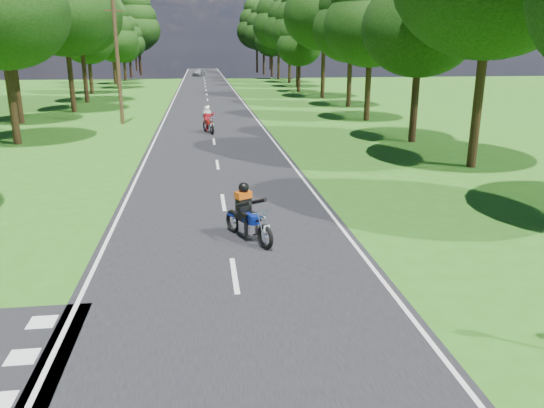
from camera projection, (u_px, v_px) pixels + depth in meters
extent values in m
plane|color=#306116|center=(241.00, 318.00, 10.35)|extent=(160.00, 160.00, 0.00)
cube|color=black|center=(207.00, 95.00, 57.85)|extent=(7.00, 140.00, 0.02)
cube|color=silver|center=(234.00, 275.00, 12.25)|extent=(0.12, 2.00, 0.01)
cube|color=silver|center=(223.00, 202.00, 17.95)|extent=(0.12, 2.00, 0.01)
cube|color=silver|center=(217.00, 165.00, 23.65)|extent=(0.12, 2.00, 0.01)
cube|color=silver|center=(214.00, 141.00, 29.35)|extent=(0.12, 2.00, 0.01)
cube|color=silver|center=(212.00, 126.00, 35.05)|extent=(0.12, 2.00, 0.01)
cube|color=silver|center=(210.00, 115.00, 40.74)|extent=(0.12, 2.00, 0.01)
cube|color=silver|center=(209.00, 106.00, 46.44)|extent=(0.12, 2.00, 0.01)
cube|color=silver|center=(207.00, 100.00, 52.14)|extent=(0.12, 2.00, 0.01)
cube|color=silver|center=(207.00, 94.00, 57.84)|extent=(0.12, 2.00, 0.01)
cube|color=silver|center=(206.00, 90.00, 63.54)|extent=(0.12, 2.00, 0.01)
cube|color=silver|center=(205.00, 86.00, 69.24)|extent=(0.12, 2.00, 0.01)
cube|color=silver|center=(205.00, 83.00, 74.94)|extent=(0.12, 2.00, 0.01)
cube|color=silver|center=(205.00, 81.00, 80.64)|extent=(0.12, 2.00, 0.01)
cube|color=silver|center=(204.00, 78.00, 86.34)|extent=(0.12, 2.00, 0.01)
cube|color=silver|center=(204.00, 76.00, 92.04)|extent=(0.12, 2.00, 0.01)
cube|color=silver|center=(204.00, 75.00, 97.74)|extent=(0.12, 2.00, 0.01)
cube|color=silver|center=(203.00, 73.00, 103.44)|extent=(0.12, 2.00, 0.01)
cube|color=silver|center=(203.00, 72.00, 109.14)|extent=(0.12, 2.00, 0.01)
cube|color=silver|center=(203.00, 70.00, 114.84)|extent=(0.12, 2.00, 0.01)
cube|color=silver|center=(203.00, 69.00, 120.54)|extent=(0.12, 2.00, 0.01)
cube|color=silver|center=(176.00, 95.00, 57.43)|extent=(0.10, 140.00, 0.01)
cube|color=silver|center=(237.00, 94.00, 58.26)|extent=(0.10, 140.00, 0.01)
cube|color=silver|center=(22.00, 357.00, 9.02)|extent=(0.50, 0.50, 0.01)
cube|color=silver|center=(42.00, 322.00, 10.16)|extent=(0.50, 0.50, 0.01)
cylinder|color=black|center=(13.00, 108.00, 28.19)|extent=(0.40, 0.40, 3.91)
ellipsoid|color=black|center=(0.00, 12.00, 26.81)|extent=(6.85, 6.85, 5.82)
cylinder|color=black|center=(18.00, 95.00, 35.91)|extent=(0.40, 0.40, 3.79)
ellipsoid|color=black|center=(8.00, 23.00, 34.57)|extent=(6.64, 6.64, 5.64)
cylinder|color=black|center=(72.00, 84.00, 42.19)|extent=(0.40, 0.40, 4.32)
ellipsoid|color=black|center=(64.00, 14.00, 40.67)|extent=(7.56, 7.56, 6.42)
cylinder|color=black|center=(85.00, 78.00, 49.25)|extent=(0.40, 0.40, 4.40)
ellipsoid|color=black|center=(79.00, 17.00, 47.70)|extent=(7.71, 7.71, 6.55)
cylinder|color=black|center=(91.00, 79.00, 58.45)|extent=(0.40, 0.40, 3.20)
ellipsoid|color=black|center=(87.00, 42.00, 57.32)|extent=(5.60, 5.60, 4.76)
ellipsoid|color=black|center=(86.00, 27.00, 56.88)|extent=(4.80, 4.80, 4.08)
ellipsoid|color=black|center=(84.00, 11.00, 56.43)|extent=(3.60, 3.60, 3.06)
cylinder|color=black|center=(118.00, 75.00, 65.69)|extent=(0.40, 0.40, 3.22)
ellipsoid|color=black|center=(115.00, 42.00, 64.55)|extent=(5.64, 5.64, 4.79)
ellipsoid|color=black|center=(114.00, 28.00, 64.10)|extent=(4.83, 4.83, 4.11)
ellipsoid|color=black|center=(113.00, 15.00, 63.65)|extent=(3.62, 3.62, 3.08)
cylinder|color=black|center=(115.00, 71.00, 72.81)|extent=(0.40, 0.40, 3.61)
ellipsoid|color=black|center=(112.00, 37.00, 71.54)|extent=(6.31, 6.31, 5.37)
ellipsoid|color=black|center=(111.00, 23.00, 71.04)|extent=(5.41, 5.41, 4.60)
ellipsoid|color=black|center=(109.00, 9.00, 70.53)|extent=(4.06, 4.06, 3.45)
cylinder|color=black|center=(125.00, 72.00, 80.42)|extent=(0.40, 0.40, 2.67)
ellipsoid|color=black|center=(123.00, 49.00, 79.48)|extent=(4.67, 4.67, 3.97)
ellipsoid|color=black|center=(123.00, 40.00, 79.11)|extent=(4.00, 4.00, 3.40)
ellipsoid|color=black|center=(122.00, 31.00, 78.74)|extent=(3.00, 3.00, 2.55)
cylinder|color=black|center=(131.00, 68.00, 89.03)|extent=(0.40, 0.40, 3.09)
ellipsoid|color=black|center=(129.00, 44.00, 87.95)|extent=(5.40, 5.40, 4.59)
ellipsoid|color=black|center=(128.00, 35.00, 87.52)|extent=(4.63, 4.63, 3.93)
ellipsoid|color=black|center=(128.00, 25.00, 87.09)|extent=(3.47, 3.47, 2.95)
cylinder|color=black|center=(140.00, 63.00, 95.14)|extent=(0.40, 0.40, 4.48)
ellipsoid|color=black|center=(138.00, 30.00, 93.56)|extent=(7.84, 7.84, 6.66)
ellipsoid|color=black|center=(137.00, 17.00, 92.94)|extent=(6.72, 6.72, 5.71)
ellipsoid|color=black|center=(136.00, 4.00, 92.31)|extent=(5.04, 5.04, 4.28)
cylinder|color=black|center=(140.00, 62.00, 103.59)|extent=(0.40, 0.40, 4.09)
ellipsoid|color=black|center=(138.00, 35.00, 102.15)|extent=(7.16, 7.16, 6.09)
ellipsoid|color=black|center=(137.00, 24.00, 101.58)|extent=(6.14, 6.14, 5.22)
ellipsoid|color=black|center=(136.00, 13.00, 101.01)|extent=(4.61, 4.61, 3.92)
cylinder|color=black|center=(476.00, 115.00, 22.68)|extent=(0.40, 0.40, 4.56)
cylinder|color=black|center=(414.00, 110.00, 28.98)|extent=(0.40, 0.40, 3.49)
ellipsoid|color=black|center=(420.00, 27.00, 27.75)|extent=(6.12, 6.12, 5.20)
cylinder|color=black|center=(368.00, 94.00, 37.41)|extent=(0.40, 0.40, 3.69)
ellipsoid|color=black|center=(371.00, 26.00, 36.11)|extent=(6.46, 6.46, 5.49)
cylinder|color=black|center=(349.00, 85.00, 45.93)|extent=(0.40, 0.40, 3.74)
ellipsoid|color=black|center=(351.00, 29.00, 44.61)|extent=(6.55, 6.55, 5.57)
ellipsoid|color=black|center=(352.00, 6.00, 44.09)|extent=(5.62, 5.62, 4.77)
cylinder|color=black|center=(323.00, 75.00, 53.64)|extent=(0.40, 0.40, 4.64)
ellipsoid|color=black|center=(324.00, 15.00, 52.00)|extent=(8.12, 8.12, 6.91)
cylinder|color=black|center=(299.00, 79.00, 60.58)|extent=(0.40, 0.40, 2.91)
ellipsoid|color=black|center=(299.00, 47.00, 59.55)|extent=(5.09, 5.09, 4.33)
ellipsoid|color=black|center=(299.00, 33.00, 59.15)|extent=(4.36, 4.36, 3.71)
ellipsoid|color=black|center=(300.00, 20.00, 58.74)|extent=(3.27, 3.27, 2.78)
cylinder|color=black|center=(298.00, 72.00, 67.70)|extent=(0.40, 0.40, 3.88)
ellipsoid|color=black|center=(298.00, 33.00, 66.33)|extent=(6.78, 6.78, 5.77)
ellipsoid|color=black|center=(298.00, 17.00, 65.79)|extent=(5.81, 5.81, 4.94)
ellipsoid|color=black|center=(299.00, 0.00, 65.25)|extent=(4.36, 4.36, 3.71)
cylinder|color=black|center=(290.00, 68.00, 75.74)|extent=(0.40, 0.40, 4.18)
ellipsoid|color=black|center=(290.00, 30.00, 74.27)|extent=(7.31, 7.31, 6.21)
ellipsoid|color=black|center=(290.00, 15.00, 73.69)|extent=(6.27, 6.27, 5.33)
cylinder|color=black|center=(279.00, 64.00, 84.15)|extent=(0.40, 0.40, 4.63)
ellipsoid|color=black|center=(279.00, 26.00, 82.52)|extent=(8.11, 8.11, 6.89)
ellipsoid|color=black|center=(279.00, 11.00, 81.87)|extent=(6.95, 6.95, 5.91)
cylinder|color=black|center=(272.00, 67.00, 91.24)|extent=(0.40, 0.40, 3.36)
ellipsoid|color=black|center=(272.00, 42.00, 90.05)|extent=(5.88, 5.88, 5.00)
ellipsoid|color=black|center=(272.00, 31.00, 89.59)|extent=(5.04, 5.04, 4.29)
ellipsoid|color=black|center=(272.00, 21.00, 89.12)|extent=(3.78, 3.78, 3.21)
cylinder|color=black|center=(264.00, 63.00, 97.93)|extent=(0.40, 0.40, 4.09)
ellipsoid|color=black|center=(264.00, 35.00, 96.49)|extent=(7.15, 7.15, 6.08)
ellipsoid|color=black|center=(264.00, 23.00, 95.92)|extent=(6.13, 6.13, 5.21)
ellipsoid|color=black|center=(264.00, 11.00, 95.35)|extent=(4.60, 4.60, 3.91)
cylinder|color=black|center=(257.00, 61.00, 105.19)|extent=(0.40, 0.40, 4.48)
ellipsoid|color=black|center=(257.00, 32.00, 103.61)|extent=(7.84, 7.84, 6.66)
ellipsoid|color=black|center=(257.00, 20.00, 102.98)|extent=(6.72, 6.72, 5.71)
ellipsoid|color=black|center=(257.00, 8.00, 102.36)|extent=(5.04, 5.04, 4.28)
cylinder|color=black|center=(136.00, 62.00, 112.54)|extent=(0.40, 0.40, 3.84)
ellipsoid|color=black|center=(135.00, 38.00, 111.19)|extent=(6.72, 6.72, 5.71)
ellipsoid|color=black|center=(134.00, 29.00, 110.65)|extent=(5.76, 5.76, 4.90)
ellipsoid|color=black|center=(133.00, 19.00, 110.12)|extent=(4.32, 4.32, 3.67)
cylinder|color=black|center=(270.00, 60.00, 118.03)|extent=(0.40, 0.40, 4.16)
ellipsoid|color=black|center=(270.00, 36.00, 116.56)|extent=(7.28, 7.28, 6.19)
ellipsoid|color=black|center=(270.00, 26.00, 115.98)|extent=(6.24, 6.24, 5.30)
ellipsoid|color=black|center=(270.00, 17.00, 115.40)|extent=(4.68, 4.68, 3.98)
cylinder|color=black|center=(116.00, 65.00, 98.09)|extent=(0.40, 0.40, 3.52)
ellipsoid|color=black|center=(114.00, 40.00, 96.85)|extent=(6.16, 6.16, 5.24)
ellipsoid|color=black|center=(113.00, 30.00, 96.36)|extent=(5.28, 5.28, 4.49)
ellipsoid|color=black|center=(113.00, 20.00, 95.86)|extent=(3.96, 3.96, 3.37)
cylinder|color=black|center=(289.00, 61.00, 104.93)|extent=(0.40, 0.40, 4.48)
ellipsoid|color=black|center=(290.00, 32.00, 103.35)|extent=(7.84, 7.84, 6.66)
ellipsoid|color=black|center=(290.00, 20.00, 102.73)|extent=(6.72, 6.72, 5.71)
ellipsoid|color=black|center=(290.00, 8.00, 102.10)|extent=(5.04, 5.04, 4.28)
cylinder|color=#382616|center=(118.00, 63.00, 35.05)|extent=(0.26, 0.26, 8.00)
cube|color=#382616|center=(114.00, 10.00, 34.11)|extent=(1.20, 0.10, 0.10)
imported|color=#B2B4B9|center=(199.00, 72.00, 93.25)|extent=(2.61, 4.19, 1.33)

